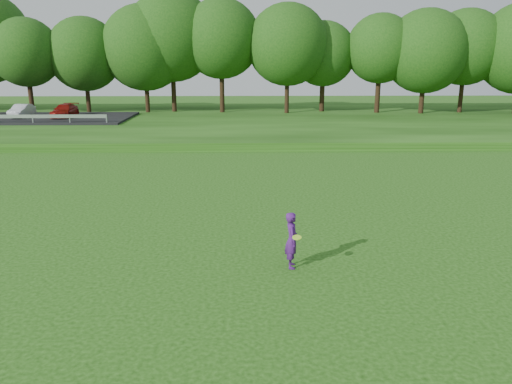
{
  "coord_description": "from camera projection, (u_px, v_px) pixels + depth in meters",
  "views": [
    {
      "loc": [
        -1.06,
        -14.37,
        6.2
      ],
      "look_at": [
        -0.68,
        3.75,
        1.3
      ],
      "focal_mm": 35.0,
      "sensor_mm": 36.0,
      "label": 1
    }
  ],
  "objects": [
    {
      "name": "walking_path",
      "position": [
        261.0,
        149.0,
        34.81
      ],
      "size": [
        130.0,
        1.6,
        0.04
      ],
      "primitive_type": "cube",
      "color": "gray",
      "rests_on": "ground"
    },
    {
      "name": "berm",
      "position": [
        257.0,
        120.0,
        48.24
      ],
      "size": [
        130.0,
        30.0,
        0.6
      ],
      "primitive_type": "cube",
      "color": "#173D0B",
      "rests_on": "ground"
    },
    {
      "name": "ground",
      "position": [
        280.0,
        264.0,
        15.51
      ],
      "size": [
        140.0,
        140.0,
        0.0
      ],
      "primitive_type": "plane",
      "color": "#173D0B",
      "rests_on": "ground"
    },
    {
      "name": "treeline",
      "position": [
        256.0,
        38.0,
        50.07
      ],
      "size": [
        104.0,
        7.0,
        15.0
      ],
      "primitive_type": null,
      "color": "#164510",
      "rests_on": "berm"
    },
    {
      "name": "woman",
      "position": [
        292.0,
        240.0,
        15.04
      ],
      "size": [
        0.45,
        0.93,
        1.74
      ],
      "color": "#4A186C",
      "rests_on": "ground"
    },
    {
      "name": "parking_lot",
      "position": [
        0.0,
        115.0,
        46.42
      ],
      "size": [
        24.0,
        9.0,
        1.38
      ],
      "color": "black",
      "rests_on": "berm"
    }
  ]
}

